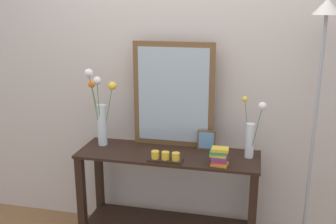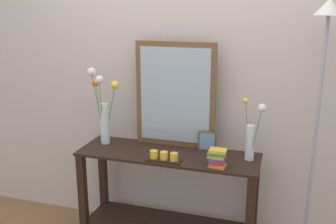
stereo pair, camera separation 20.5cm
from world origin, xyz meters
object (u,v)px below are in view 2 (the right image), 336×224
object	(u,v)px
console_table	(168,191)
tall_vase_left	(103,108)
vase_right	(252,136)
candle_tray	(164,157)
picture_frame_small	(207,141)
book_stack	(217,158)
mirror_leaning	(176,95)
floor_lamp	(320,97)

from	to	relation	value
console_table	tall_vase_left	distance (m)	0.81
vase_right	candle_tray	world-z (taller)	vase_right
vase_right	picture_frame_small	size ratio (longest dim) A/B	2.93
book_stack	mirror_leaning	bearing A→B (deg)	140.40
console_table	mirror_leaning	distance (m)	0.73
floor_lamp	picture_frame_small	bearing A→B (deg)	173.79
candle_tray	vase_right	bearing A→B (deg)	18.41
mirror_leaning	book_stack	bearing A→B (deg)	-39.60
console_table	tall_vase_left	bearing A→B (deg)	174.00
book_stack	floor_lamp	size ratio (longest dim) A/B	0.07
picture_frame_small	mirror_leaning	bearing A→B (deg)	170.32
mirror_leaning	book_stack	size ratio (longest dim) A/B	6.24
console_table	vase_right	distance (m)	0.77
mirror_leaning	candle_tray	bearing A→B (deg)	-88.04
floor_lamp	console_table	bearing A→B (deg)	-176.85
mirror_leaning	tall_vase_left	bearing A→B (deg)	-167.20
console_table	tall_vase_left	size ratio (longest dim) A/B	2.20
picture_frame_small	floor_lamp	xyz separation A→B (m)	(0.74, -0.08, 0.41)
mirror_leaning	floor_lamp	xyz separation A→B (m)	(1.00, -0.13, 0.09)
candle_tray	picture_frame_small	distance (m)	0.38
mirror_leaning	tall_vase_left	size ratio (longest dim) A/B	1.31
candle_tray	book_stack	world-z (taller)	book_stack
floor_lamp	vase_right	bearing A→B (deg)	-178.92
mirror_leaning	candle_tray	world-z (taller)	mirror_leaning
book_stack	floor_lamp	world-z (taller)	floor_lamp
console_table	candle_tray	distance (m)	0.37
mirror_leaning	book_stack	xyz separation A→B (m)	(0.38, -0.32, -0.33)
console_table	book_stack	size ratio (longest dim) A/B	10.44
tall_vase_left	floor_lamp	world-z (taller)	floor_lamp
candle_tray	console_table	bearing A→B (deg)	95.92
tall_vase_left	book_stack	distance (m)	0.97
console_table	mirror_leaning	bearing A→B (deg)	88.77
tall_vase_left	vase_right	bearing A→B (deg)	-0.47
console_table	candle_tray	size ratio (longest dim) A/B	5.48
console_table	picture_frame_small	bearing A→B (deg)	27.30
picture_frame_small	tall_vase_left	bearing A→B (deg)	-174.36
candle_tray	floor_lamp	xyz separation A→B (m)	(0.99, 0.20, 0.46)
vase_right	book_stack	size ratio (longest dim) A/B	3.44
console_table	floor_lamp	distance (m)	1.28
console_table	candle_tray	xyz separation A→B (m)	(0.01, -0.14, 0.34)
picture_frame_small	book_stack	distance (m)	0.30
tall_vase_left	console_table	bearing A→B (deg)	-6.00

